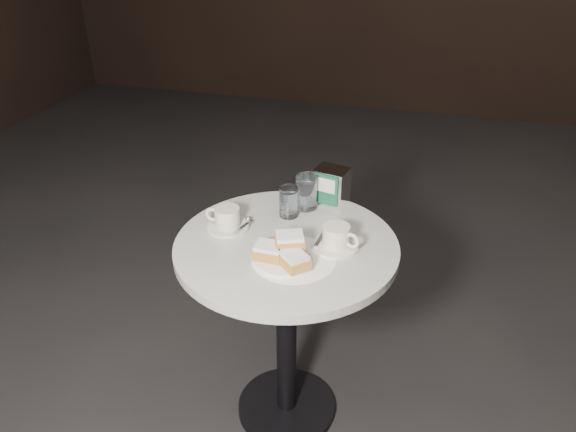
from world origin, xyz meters
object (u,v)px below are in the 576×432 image
(cafe_table, at_px, (286,294))
(water_glass_right, at_px, (306,193))
(beignet_plate, at_px, (284,254))
(coffee_cup_left, at_px, (227,219))
(napkin_dispenser, at_px, (331,186))
(coffee_cup_right, at_px, (337,238))
(water_glass_left, at_px, (289,202))

(cafe_table, distance_m, water_glass_right, 0.35)
(cafe_table, height_order, water_glass_right, water_glass_right)
(beignet_plate, bearing_deg, coffee_cup_left, 148.43)
(beignet_plate, height_order, napkin_dispenser, napkin_dispenser)
(coffee_cup_right, bearing_deg, water_glass_right, 143.44)
(cafe_table, height_order, coffee_cup_right, coffee_cup_right)
(napkin_dispenser, bearing_deg, water_glass_right, -127.12)
(cafe_table, distance_m, coffee_cup_right, 0.28)
(cafe_table, distance_m, napkin_dispenser, 0.40)
(coffee_cup_right, bearing_deg, beignet_plate, -118.39)
(water_glass_left, distance_m, water_glass_right, 0.08)
(coffee_cup_right, relative_size, water_glass_left, 1.75)
(cafe_table, height_order, water_glass_left, water_glass_left)
(water_glass_left, height_order, water_glass_right, water_glass_right)
(coffee_cup_left, relative_size, water_glass_left, 1.43)
(beignet_plate, distance_m, water_glass_left, 0.28)
(beignet_plate, bearing_deg, napkin_dispenser, 81.88)
(beignet_plate, relative_size, coffee_cup_right, 1.19)
(beignet_plate, xyz_separation_m, water_glass_right, (-0.02, 0.34, 0.03))
(beignet_plate, xyz_separation_m, coffee_cup_left, (-0.23, 0.14, 0.00))
(water_glass_left, bearing_deg, napkin_dispenser, 47.48)
(water_glass_left, distance_m, napkin_dispenser, 0.17)
(coffee_cup_right, bearing_deg, coffee_cup_left, -164.22)
(cafe_table, relative_size, napkin_dispenser, 5.83)
(cafe_table, bearing_deg, water_glass_right, 88.64)
(water_glass_left, bearing_deg, water_glass_right, 56.67)
(coffee_cup_left, distance_m, coffee_cup_right, 0.36)
(cafe_table, height_order, beignet_plate, beignet_plate)
(coffee_cup_left, bearing_deg, water_glass_right, 44.11)
(beignet_plate, height_order, coffee_cup_left, beignet_plate)
(coffee_cup_left, height_order, water_glass_left, water_glass_left)
(beignet_plate, bearing_deg, coffee_cup_right, 42.50)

